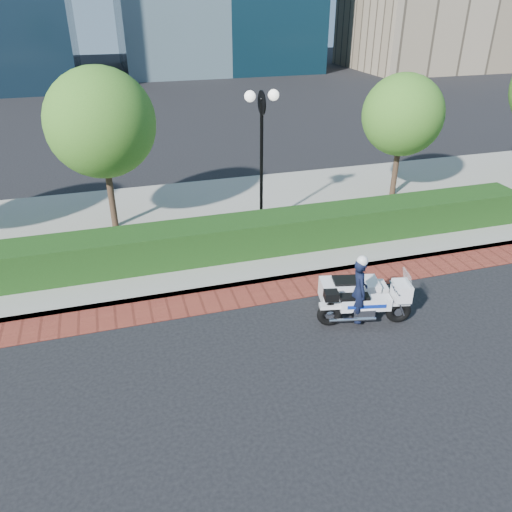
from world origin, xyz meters
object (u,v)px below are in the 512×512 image
object	(u,v)px
lamppost	(262,139)
police_motorcycle	(358,294)
tree_c	(403,115)
tree_b	(101,123)

from	to	relation	value
lamppost	police_motorcycle	world-z (taller)	lamppost
lamppost	tree_c	distance (m)	5.65
tree_b	tree_c	world-z (taller)	tree_b
lamppost	police_motorcycle	size ratio (longest dim) A/B	1.93
tree_b	tree_c	distance (m)	10.01
lamppost	tree_b	world-z (taller)	tree_b
lamppost	tree_c	xyz separation A→B (m)	(5.50, 1.30, 0.09)
tree_b	tree_c	size ratio (longest dim) A/B	1.14
tree_b	police_motorcycle	world-z (taller)	tree_b
tree_c	lamppost	bearing A→B (deg)	-166.70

